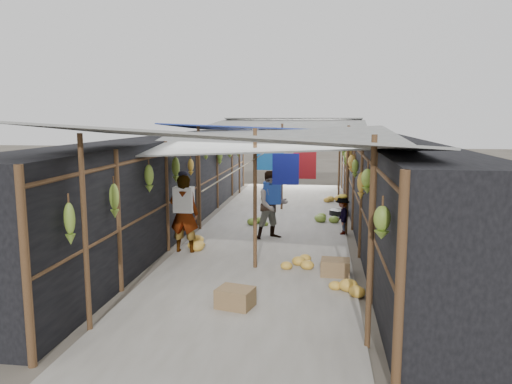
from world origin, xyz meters
The scene contains 14 objects.
ground centered at (0.00, 0.00, 0.00)m, with size 80.00×80.00×0.00m, color #6B6356.
aisle_slab centered at (0.00, 6.50, 0.01)m, with size 3.60×16.00×0.02m, color #9E998E.
stall_left centered at (-2.70, 6.50, 1.15)m, with size 1.40×15.00×2.30m, color black.
stall_right centered at (2.70, 6.50, 1.15)m, with size 1.40×15.00×2.30m, color black.
crate_near centered at (-0.02, 1.02, 0.15)m, with size 0.51×0.41×0.31m, color #836142.
crate_mid centered at (1.47, 2.73, 0.15)m, with size 0.51×0.40×0.30m, color #836142.
crate_back centered at (-0.57, 10.63, 0.14)m, with size 0.44×0.36×0.28m, color #836142.
black_basin centered at (1.70, 8.28, 0.08)m, with size 0.55×0.55×0.17m, color black.
vendor_elderly centered at (-1.60, 3.89, 0.82)m, with size 0.60×0.39×1.64m, color white.
shopper_blue centered at (0.08, 5.32, 0.79)m, with size 0.77×0.60×1.58m, color navy.
vendor_seated centered at (1.70, 5.93, 0.46)m, with size 0.59×0.34×0.92m, color #44413B.
market_canopy centered at (0.03, 6.85, 2.41)m, with size 5.62×15.20×2.77m.
hanging_bananas centered at (-0.01, 6.73, 1.69)m, with size 3.95×14.00×0.83m.
floor_bananas centered at (0.78, 6.10, 0.16)m, with size 3.73×9.05×0.34m.
Camera 1 is at (1.21, -5.90, 2.80)m, focal length 35.00 mm.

